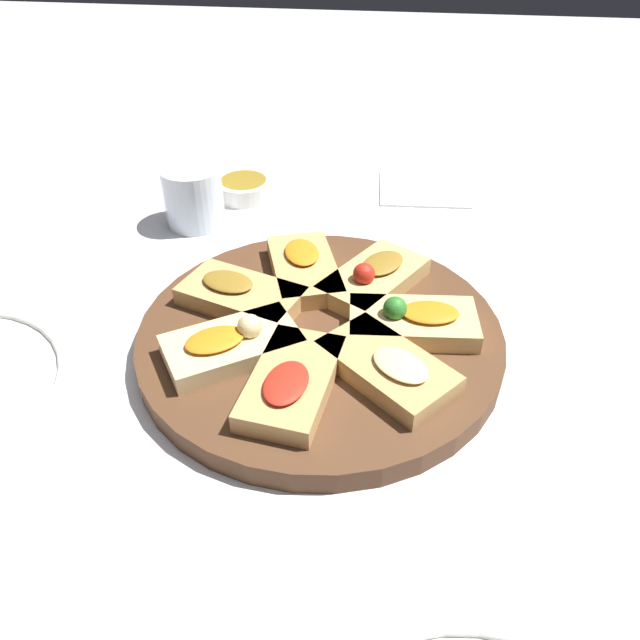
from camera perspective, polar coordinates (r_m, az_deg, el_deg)
ground_plane at (r=0.63m, az=-0.00°, el=-2.35°), size 3.00×3.00×0.00m
serving_board at (r=0.62m, az=-0.00°, el=-1.55°), size 0.36×0.36×0.02m
focaccia_slice_0 at (r=0.64m, az=-7.30°, el=2.31°), size 0.14×0.10×0.03m
focaccia_slice_1 at (r=0.58m, az=-8.04°, el=-2.20°), size 0.14×0.12×0.04m
focaccia_slice_2 at (r=0.54m, az=-2.62°, el=-5.67°), size 0.08×0.13×0.03m
focaccia_slice_3 at (r=0.56m, az=6.22°, el=-4.28°), size 0.14×0.13×0.03m
focaccia_slice_4 at (r=0.61m, az=8.49°, el=-0.08°), size 0.13×0.08×0.04m
focaccia_slice_5 at (r=0.66m, az=4.92°, el=3.86°), size 0.12×0.14×0.04m
focaccia_slice_6 at (r=0.68m, az=-1.46°, el=4.74°), size 0.10×0.14×0.03m
water_glass at (r=0.83m, az=-11.50°, el=11.03°), size 0.08×0.08×0.08m
napkin_stack at (r=0.93m, az=9.47°, el=11.77°), size 0.13×0.11×0.01m
dipping_bowl at (r=0.90m, az=-6.98°, el=11.95°), size 0.08×0.08×0.02m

